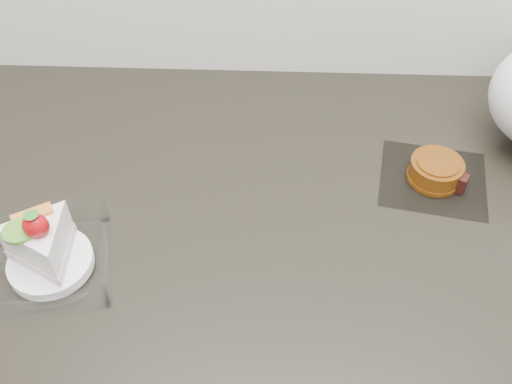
{
  "coord_description": "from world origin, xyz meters",
  "views": [
    {
      "loc": [
        -0.1,
        1.13,
        1.51
      ],
      "look_at": [
        -0.12,
        1.66,
        0.94
      ],
      "focal_mm": 40.0,
      "sensor_mm": 36.0,
      "label": 1
    }
  ],
  "objects": [
    {
      "name": "mooncake_wrap",
      "position": [
        0.15,
        1.73,
        0.91
      ],
      "size": [
        0.18,
        0.17,
        0.04
      ],
      "rotation": [
        0.0,
        0.0,
        -0.0
      ],
      "color": "white",
      "rests_on": "counter"
    },
    {
      "name": "cake_tray",
      "position": [
        -0.38,
        1.55,
        0.93
      ],
      "size": [
        0.18,
        0.18,
        0.12
      ],
      "rotation": [
        0.0,
        0.0,
        0.22
      ],
      "color": "white",
      "rests_on": "counter"
    },
    {
      "name": "counter",
      "position": [
        0.0,
        1.69,
        0.45
      ],
      "size": [
        2.04,
        0.64,
        0.9
      ],
      "color": "black",
      "rests_on": "ground"
    }
  ]
}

